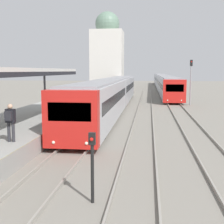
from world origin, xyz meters
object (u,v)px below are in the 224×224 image
person_on_platform (10,120)px  train_far (163,81)px  signal_mast_far (191,77)px  signal_post_near (92,160)px  train_near (112,93)px

person_on_platform → train_far: train_far is taller
person_on_platform → signal_mast_far: size_ratio=0.32×
person_on_platform → signal_mast_far: (10.70, 24.07, 1.40)m
train_far → signal_mast_far: bearing=-86.6°
train_far → signal_post_near: (-4.55, -59.27, -0.39)m
train_near → signal_mast_far: 10.21m
signal_post_near → signal_mast_far: signal_mast_far is taller
train_near → train_far: train_near is taller
person_on_platform → signal_post_near: (4.31, -3.90, -0.53)m
train_far → signal_post_near: bearing=-94.4°
train_near → signal_post_near: bearing=-84.8°
signal_post_near → signal_mast_far: size_ratio=0.41×
signal_post_near → signal_mast_far: (6.39, 27.97, 1.93)m
train_far → signal_post_near: size_ratio=29.79×
signal_post_near → signal_mast_far: bearing=77.1°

